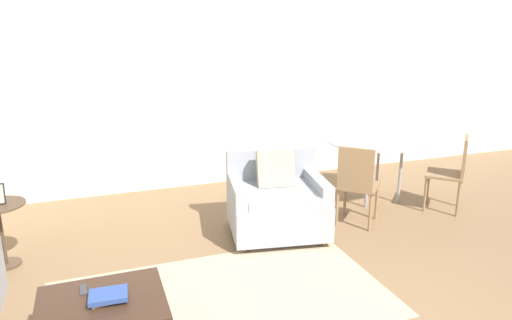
{
  "coord_description": "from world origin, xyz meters",
  "views": [
    {
      "loc": [
        -1.53,
        -2.27,
        2.05
      ],
      "look_at": [
        0.06,
        2.1,
        0.75
      ],
      "focal_mm": 32.0,
      "sensor_mm": 36.0,
      "label": 1
    }
  ],
  "objects_px": {
    "tv_remote_primary": "(83,290)",
    "side_table": "(0,223)",
    "book_stack": "(107,296)",
    "dining_chair_near_right": "(453,169)",
    "armchair": "(276,202)",
    "dining_table": "(375,146)",
    "dining_chair_near_left": "(357,180)"
  },
  "relations": [
    {
      "from": "armchair",
      "to": "tv_remote_primary",
      "type": "bearing_deg",
      "value": -147.65
    },
    {
      "from": "armchair",
      "to": "dining_chair_near_right",
      "type": "height_order",
      "value": "dining_chair_near_right"
    },
    {
      "from": "dining_chair_near_right",
      "to": "dining_table",
      "type": "bearing_deg",
      "value": 135.0
    },
    {
      "from": "tv_remote_primary",
      "to": "dining_table",
      "type": "relative_size",
      "value": 0.11
    },
    {
      "from": "armchair",
      "to": "side_table",
      "type": "relative_size",
      "value": 1.84
    },
    {
      "from": "book_stack",
      "to": "tv_remote_primary",
      "type": "bearing_deg",
      "value": 129.29
    },
    {
      "from": "dining_chair_near_right",
      "to": "book_stack",
      "type": "bearing_deg",
      "value": -162.15
    },
    {
      "from": "armchair",
      "to": "dining_table",
      "type": "bearing_deg",
      "value": 19.46
    },
    {
      "from": "dining_chair_near_left",
      "to": "dining_chair_near_right",
      "type": "distance_m",
      "value": 1.31
    },
    {
      "from": "book_stack",
      "to": "dining_chair_near_right",
      "type": "distance_m",
      "value": 4.14
    },
    {
      "from": "side_table",
      "to": "dining_table",
      "type": "height_order",
      "value": "dining_table"
    },
    {
      "from": "armchair",
      "to": "book_stack",
      "type": "bearing_deg",
      "value": -141.69
    },
    {
      "from": "tv_remote_primary",
      "to": "dining_table",
      "type": "height_order",
      "value": "dining_table"
    },
    {
      "from": "armchair",
      "to": "dining_table",
      "type": "distance_m",
      "value": 1.67
    },
    {
      "from": "book_stack",
      "to": "dining_chair_near_left",
      "type": "relative_size",
      "value": 0.28
    },
    {
      "from": "dining_table",
      "to": "dining_chair_near_right",
      "type": "xyz_separation_m",
      "value": [
        0.65,
        -0.65,
        -0.17
      ]
    },
    {
      "from": "tv_remote_primary",
      "to": "armchair",
      "type": "bearing_deg",
      "value": 32.35
    },
    {
      "from": "side_table",
      "to": "dining_chair_near_left",
      "type": "xyz_separation_m",
      "value": [
        3.48,
        -0.31,
        0.1
      ]
    },
    {
      "from": "tv_remote_primary",
      "to": "dining_chair_near_left",
      "type": "xyz_separation_m",
      "value": [
        2.78,
        1.09,
        0.12
      ]
    },
    {
      "from": "armchair",
      "to": "dining_chair_near_right",
      "type": "distance_m",
      "value": 2.21
    },
    {
      "from": "book_stack",
      "to": "tv_remote_primary",
      "type": "height_order",
      "value": "book_stack"
    },
    {
      "from": "book_stack",
      "to": "tv_remote_primary",
      "type": "xyz_separation_m",
      "value": [
        -0.15,
        0.18,
        -0.02
      ]
    },
    {
      "from": "tv_remote_primary",
      "to": "book_stack",
      "type": "bearing_deg",
      "value": -50.71
    },
    {
      "from": "tv_remote_primary",
      "to": "side_table",
      "type": "relative_size",
      "value": 0.22
    },
    {
      "from": "book_stack",
      "to": "tv_remote_primary",
      "type": "distance_m",
      "value": 0.23
    },
    {
      "from": "side_table",
      "to": "armchair",
      "type": "bearing_deg",
      "value": -4.45
    },
    {
      "from": "tv_remote_primary",
      "to": "dining_chair_near_left",
      "type": "height_order",
      "value": "dining_chair_near_left"
    },
    {
      "from": "side_table",
      "to": "dining_chair_near_right",
      "type": "xyz_separation_m",
      "value": [
        4.78,
        -0.31,
        0.1
      ]
    },
    {
      "from": "dining_table",
      "to": "tv_remote_primary",
      "type": "bearing_deg",
      "value": -153.09
    },
    {
      "from": "armchair",
      "to": "book_stack",
      "type": "distance_m",
      "value": 2.22
    },
    {
      "from": "dining_table",
      "to": "dining_chair_near_right",
      "type": "bearing_deg",
      "value": -45.0
    },
    {
      "from": "side_table",
      "to": "dining_table",
      "type": "relative_size",
      "value": 0.49
    }
  ]
}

